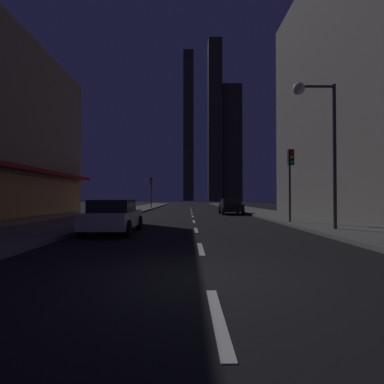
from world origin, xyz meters
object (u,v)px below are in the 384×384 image
at_px(car_parked_far, 231,206).
at_px(street_lamp_right, 316,119).
at_px(fire_hydrant_far_left, 122,211).
at_px(car_parked_near, 113,216).
at_px(traffic_light_near_right, 290,169).
at_px(traffic_light_far_left, 151,186).

xyz_separation_m(car_parked_far, street_lamp_right, (1.78, -14.67, 4.33)).
bearing_deg(fire_hydrant_far_left, car_parked_far, 15.26).
bearing_deg(car_parked_near, fire_hydrant_far_left, 100.49).
bearing_deg(car_parked_near, traffic_light_near_right, 24.47).
bearing_deg(traffic_light_near_right, car_parked_far, 99.91).
bearing_deg(traffic_light_far_left, street_lamp_right, -69.22).
height_order(fire_hydrant_far_left, street_lamp_right, street_lamp_right).
height_order(fire_hydrant_far_left, traffic_light_near_right, traffic_light_near_right).
bearing_deg(traffic_light_near_right, car_parked_near, -155.53).
height_order(car_parked_near, traffic_light_near_right, traffic_light_near_right).
relative_size(traffic_light_far_left, street_lamp_right, 0.64).
height_order(car_parked_far, fire_hydrant_far_left, car_parked_far).
distance_m(car_parked_far, fire_hydrant_far_left, 9.85).
bearing_deg(traffic_light_near_right, fire_hydrant_far_left, 143.99).
bearing_deg(car_parked_far, traffic_light_far_left, 123.04).
bearing_deg(car_parked_far, car_parked_near, -115.61).
xyz_separation_m(car_parked_far, traffic_light_far_left, (-9.10, 13.99, 2.45)).
relative_size(car_parked_near, traffic_light_near_right, 1.01).
relative_size(car_parked_near, fire_hydrant_far_left, 6.48).
bearing_deg(traffic_light_far_left, car_parked_far, -56.96).
bearing_deg(traffic_light_far_left, fire_hydrant_far_left, -91.38).
xyz_separation_m(fire_hydrant_far_left, traffic_light_near_right, (11.40, -8.28, 2.74)).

